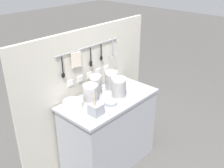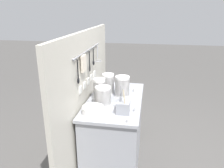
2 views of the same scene
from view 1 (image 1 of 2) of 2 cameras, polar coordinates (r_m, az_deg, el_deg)
ground_plane at (r=3.46m, az=-0.61°, el=-16.39°), size 20.00×20.00×0.00m
counter at (r=3.17m, az=-0.64°, el=-10.27°), size 1.13×0.59×0.91m
back_wall at (r=3.17m, az=-5.04°, el=-2.44°), size 1.93×0.11×1.65m
bowl_stack_nested_right at (r=2.89m, az=1.51°, el=-0.82°), size 0.16×0.16×0.23m
bowl_stack_wide_centre at (r=2.82m, az=-4.68°, el=-2.00°), size 0.16×0.16×0.20m
bowl_stack_tall_left at (r=3.05m, az=-0.14°, el=0.62°), size 0.14×0.14×0.23m
bowl_stack_short_front at (r=2.95m, az=-3.62°, el=-0.27°), size 0.13×0.13×0.23m
plate_stack at (r=2.78m, az=-8.50°, el=-4.26°), size 0.21×0.21×0.07m
steel_mixing_bowl at (r=2.80m, az=-0.27°, el=-4.11°), size 0.14×0.14×0.03m
cutlery_caddy at (r=2.61m, az=-3.54°, el=-5.47°), size 0.12×0.12×0.27m
cup_beside_plates at (r=3.22m, az=4.75°, el=0.08°), size 0.04×0.04×0.04m
cup_front_right at (r=3.25m, az=3.07°, el=0.42°), size 0.04×0.04×0.04m
cup_edge_near at (r=3.08m, az=5.07°, el=-1.13°), size 0.04×0.04×0.04m
cup_back_left at (r=2.75m, az=-2.80°, el=-4.66°), size 0.04×0.04×0.04m
cup_mid_row at (r=2.48m, az=-5.33°, el=-8.44°), size 0.04×0.04×0.04m
cup_back_right at (r=2.98m, az=5.54°, el=-2.19°), size 0.04×0.04×0.04m
cup_edge_far at (r=2.59m, az=-0.82°, el=-6.72°), size 0.04×0.04×0.04m
cup_front_left at (r=3.05m, az=-1.95°, el=-1.36°), size 0.04×0.04×0.04m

